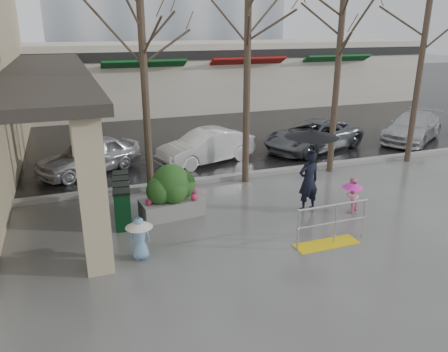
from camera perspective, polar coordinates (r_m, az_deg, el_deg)
ground at (r=11.24m, az=4.27°, el=-7.25°), size 120.00×120.00×0.00m
street_asphalt at (r=31.82m, az=-12.42°, el=9.65°), size 120.00×36.00×0.01m
curb at (r=14.66m, az=-2.14°, el=-0.47°), size 120.00×0.30×0.15m
canopy_slab at (r=17.21m, az=-22.57°, el=13.17°), size 2.80×18.00×0.25m
pillar_front at (r=9.23m, az=-16.75°, el=-2.22°), size 0.55×0.55×3.50m
pillar_back at (r=15.49m, az=-18.54°, el=6.06°), size 0.55×0.55×3.50m
storefront_row at (r=27.98m, az=-7.32°, el=12.84°), size 34.00×6.74×4.00m
handrail at (r=10.75m, az=13.65°, el=-6.83°), size 1.90×0.50×1.03m
tree_west at (r=12.94m, az=-10.79°, el=19.24°), size 3.20×3.20×6.80m
tree_midwest at (r=13.86m, az=3.16°, el=20.12°), size 3.20×3.20×7.00m
tree_mideast at (r=15.45m, az=15.05°, el=18.03°), size 3.20×3.20×6.50m
tree_east at (r=17.68m, az=25.10°, el=18.72°), size 3.20×3.20×7.20m
woman at (r=12.19m, az=11.16°, el=2.12°), size 1.48×1.48×2.36m
child_pink at (r=12.65m, az=16.36°, el=-2.07°), size 0.61×0.59×1.00m
child_blue at (r=9.91m, az=-10.98°, el=-7.44°), size 0.61×0.61×1.00m
planter at (r=11.97m, az=-6.88°, el=-1.99°), size 1.76×1.03×1.47m
news_boxes at (r=12.10m, az=-13.15°, el=-2.98°), size 0.65×1.94×1.06m
car_a at (r=16.14m, az=-17.22°, el=2.59°), size 3.97×3.01×1.26m
car_b at (r=16.58m, az=-2.34°, el=3.86°), size 4.05×2.38×1.26m
car_c at (r=18.67m, az=11.57°, el=5.23°), size 4.96×3.38×1.26m
car_d at (r=21.56m, az=23.42°, el=5.87°), size 4.61×3.82×1.26m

